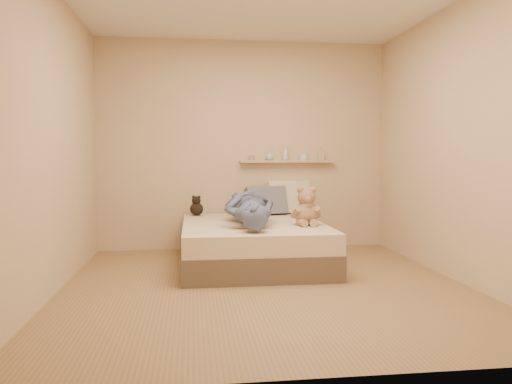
{
  "coord_description": "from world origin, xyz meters",
  "views": [
    {
      "loc": [
        -0.64,
        -4.36,
        1.15
      ],
      "look_at": [
        0.0,
        0.65,
        0.8
      ],
      "focal_mm": 35.0,
      "sensor_mm": 36.0,
      "label": 1
    }
  ],
  "objects": [
    {
      "name": "person",
      "position": [
        -0.05,
        0.83,
        0.63
      ],
      "size": [
        0.61,
        1.5,
        0.35
      ],
      "primitive_type": "imported",
      "rotation": [
        0.0,
        0.0,
        3.09
      ],
      "color": "#4C5578",
      "rests_on": "bed"
    },
    {
      "name": "shelf_bottles",
      "position": [
        0.59,
        1.84,
        1.18
      ],
      "size": [
        0.95,
        0.12,
        0.18
      ],
      "color": "#9F9588",
      "rests_on": "wall_shelf"
    },
    {
      "name": "dark_plush",
      "position": [
        -0.59,
        1.65,
        0.56
      ],
      "size": [
        0.16,
        0.16,
        0.25
      ],
      "color": "black",
      "rests_on": "bed"
    },
    {
      "name": "pillow_cream",
      "position": [
        0.55,
        1.76,
        0.65
      ],
      "size": [
        0.59,
        0.36,
        0.42
      ],
      "primitive_type": "cube",
      "rotation": [
        -0.2,
        0.0,
        0.25
      ],
      "color": "beige",
      "rests_on": "bed"
    },
    {
      "name": "game_console",
      "position": [
        -0.05,
        0.35,
        0.6
      ],
      "size": [
        0.19,
        0.13,
        0.06
      ],
      "color": "silver",
      "rests_on": "bed"
    },
    {
      "name": "room",
      "position": [
        0.0,
        0.0,
        1.3
      ],
      "size": [
        3.8,
        3.8,
        3.8
      ],
      "color": "#8E6D49",
      "rests_on": "ground"
    },
    {
      "name": "wall_shelf",
      "position": [
        0.55,
        1.84,
        1.1
      ],
      "size": [
        1.2,
        0.12,
        0.03
      ],
      "primitive_type": "cube",
      "color": "tan",
      "rests_on": "wall_back"
    },
    {
      "name": "teddy_bear",
      "position": [
        0.52,
        0.65,
        0.62
      ],
      "size": [
        0.33,
        0.32,
        0.41
      ],
      "color": "#9C7C55",
      "rests_on": "bed"
    },
    {
      "name": "pillow_grey",
      "position": [
        0.25,
        1.62,
        0.62
      ],
      "size": [
        0.54,
        0.34,
        0.37
      ],
      "primitive_type": "cube",
      "rotation": [
        -0.3,
        0.0,
        0.23
      ],
      "color": "slate",
      "rests_on": "bed"
    },
    {
      "name": "bed",
      "position": [
        0.0,
        0.93,
        0.22
      ],
      "size": [
        1.5,
        1.9,
        0.45
      ],
      "color": "brown",
      "rests_on": "floor"
    }
  ]
}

